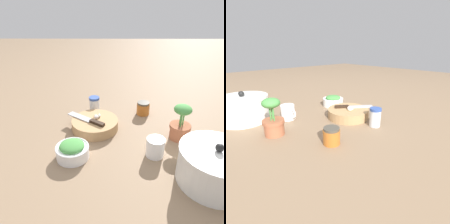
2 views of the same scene
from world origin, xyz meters
The scene contains 10 objects.
ground_plane centered at (0.00, 0.00, 0.00)m, with size 5.00×5.00×0.00m, color #7F664C.
cutting_board centered at (0.00, -0.09, 0.02)m, with size 0.22×0.22×0.05m.
chef_knife centered at (0.01, -0.12, 0.05)m, with size 0.15×0.19×0.01m.
garlic_cloves centered at (-0.02, -0.08, 0.06)m, with size 0.05×0.04×0.02m.
herb_bowl centered at (0.21, -0.16, 0.03)m, with size 0.13×0.13×0.07m.
spice_jar centered at (-0.17, -0.11, 0.05)m, with size 0.06×0.06×0.09m.
coffee_mug centered at (0.20, 0.16, 0.04)m, with size 0.10×0.07×0.08m.
honey_jar centered at (-0.15, 0.16, 0.03)m, with size 0.07×0.07×0.07m.
stock_pot centered at (0.33, 0.34, 0.07)m, with size 0.25×0.25×0.16m.
potted_herb centered at (0.07, 0.29, 0.07)m, with size 0.09×0.09×0.17m.
Camera 1 is at (0.90, -0.00, 0.57)m, focal length 35.00 mm.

